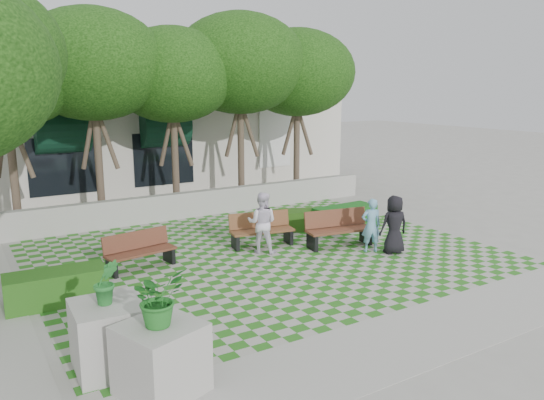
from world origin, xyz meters
TOP-DOWN VIEW (x-y plane):
  - ground at (0.00, 0.00)m, footprint 90.00×90.00m
  - lawn at (0.00, 1.00)m, footprint 12.00×12.00m
  - sidewalk_south at (0.00, -4.70)m, footprint 16.00×2.00m
  - retaining_wall at (0.00, 6.20)m, footprint 15.00×0.36m
  - bench_east at (2.23, 0.60)m, footprint 2.08×0.99m
  - bench_mid at (0.32, 1.79)m, footprint 1.94×0.93m
  - bench_west at (-3.34, 1.70)m, footprint 1.87×0.88m
  - hedge_east at (3.62, 2.01)m, footprint 2.15×0.94m
  - hedge_midright at (2.10, 2.74)m, footprint 1.99×1.33m
  - hedge_west at (-5.58, 0.44)m, footprint 2.09×0.93m
  - planter_front at (-4.85, -4.00)m, footprint 1.39×1.39m
  - planter_back at (-5.31, -2.87)m, footprint 1.19×1.19m
  - person_blue at (2.63, -0.33)m, footprint 0.66×0.56m
  - person_dark at (3.08, -0.77)m, footprint 0.90×0.69m
  - person_white at (0.00, 1.23)m, footprint 1.06×1.04m
  - tree_row at (-1.86, 5.95)m, footprint 17.70×13.40m
  - building at (0.93, 14.08)m, footprint 18.00×8.92m

SIDE VIEW (x-z plane):
  - ground at x=0.00m, z-range 0.00..0.00m
  - sidewalk_south at x=0.00m, z-range 0.00..0.01m
  - lawn at x=0.00m, z-range 0.01..0.01m
  - hedge_midright at x=2.10m, z-range 0.00..0.65m
  - hedge_west at x=-5.58m, z-range 0.00..0.72m
  - hedge_east at x=3.62m, z-range 0.00..0.74m
  - retaining_wall at x=0.00m, z-range 0.00..0.90m
  - bench_west at x=-3.34m, z-range -0.02..0.93m
  - bench_mid at x=0.32m, z-range -0.02..0.96m
  - bench_east at x=2.23m, z-range -0.02..1.03m
  - planter_back at x=-5.31m, z-range -0.31..1.57m
  - person_blue at x=2.63m, z-range 0.00..1.53m
  - planter_front at x=-4.85m, z-range -0.18..1.78m
  - person_dark at x=3.08m, z-range 0.00..1.64m
  - person_white at x=0.00m, z-range 0.00..1.72m
  - building at x=0.93m, z-range -0.06..5.09m
  - tree_row at x=-1.86m, z-range 1.47..8.88m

